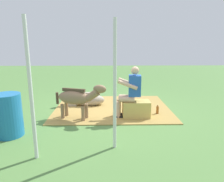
{
  "coord_description": "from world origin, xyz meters",
  "views": [
    {
      "loc": [
        -0.01,
        5.53,
        1.87
      ],
      "look_at": [
        -0.14,
        -0.14,
        0.55
      ],
      "focal_mm": 33.11,
      "sensor_mm": 36.0,
      "label": 1
    }
  ],
  "objects_px": {
    "person_seated": "(130,90)",
    "water_barrel": "(8,115)",
    "tent_pole_right": "(31,92)",
    "hay_bale": "(136,109)",
    "pony_standing": "(77,98)",
    "soda_bottle": "(157,110)",
    "tent_pole_left": "(115,87)",
    "pony_lying": "(87,100)"
  },
  "relations": [
    {
      "from": "person_seated",
      "to": "water_barrel",
      "type": "height_order",
      "value": "person_seated"
    },
    {
      "from": "person_seated",
      "to": "tent_pole_right",
      "type": "xyz_separation_m",
      "value": [
        1.76,
        1.9,
        0.42
      ]
    },
    {
      "from": "hay_bale",
      "to": "pony_standing",
      "type": "distance_m",
      "value": 1.52
    },
    {
      "from": "pony_standing",
      "to": "water_barrel",
      "type": "distance_m",
      "value": 1.57
    },
    {
      "from": "tent_pole_right",
      "to": "pony_standing",
      "type": "bearing_deg",
      "value": -103.9
    },
    {
      "from": "pony_standing",
      "to": "soda_bottle",
      "type": "height_order",
      "value": "pony_standing"
    },
    {
      "from": "hay_bale",
      "to": "tent_pole_right",
      "type": "xyz_separation_m",
      "value": [
        1.92,
        1.89,
        0.92
      ]
    },
    {
      "from": "hay_bale",
      "to": "pony_standing",
      "type": "bearing_deg",
      "value": 4.05
    },
    {
      "from": "water_barrel",
      "to": "tent_pole_right",
      "type": "height_order",
      "value": "tent_pole_right"
    },
    {
      "from": "soda_bottle",
      "to": "tent_pole_left",
      "type": "relative_size",
      "value": 0.12
    },
    {
      "from": "pony_lying",
      "to": "soda_bottle",
      "type": "distance_m",
      "value": 2.14
    },
    {
      "from": "pony_standing",
      "to": "person_seated",
      "type": "bearing_deg",
      "value": -175.01
    },
    {
      "from": "pony_standing",
      "to": "hay_bale",
      "type": "bearing_deg",
      "value": -175.95
    },
    {
      "from": "pony_standing",
      "to": "pony_lying",
      "type": "relative_size",
      "value": 0.97
    },
    {
      "from": "tent_pole_left",
      "to": "soda_bottle",
      "type": "bearing_deg",
      "value": -124.34
    },
    {
      "from": "hay_bale",
      "to": "pony_standing",
      "type": "height_order",
      "value": "pony_standing"
    },
    {
      "from": "pony_standing",
      "to": "soda_bottle",
      "type": "bearing_deg",
      "value": -171.43
    },
    {
      "from": "soda_bottle",
      "to": "tent_pole_right",
      "type": "distance_m",
      "value": 3.43
    },
    {
      "from": "pony_standing",
      "to": "tent_pole_right",
      "type": "bearing_deg",
      "value": 76.1
    },
    {
      "from": "soda_bottle",
      "to": "tent_pole_left",
      "type": "distance_m",
      "value": 2.37
    },
    {
      "from": "hay_bale",
      "to": "tent_pole_right",
      "type": "height_order",
      "value": "tent_pole_right"
    },
    {
      "from": "hay_bale",
      "to": "pony_standing",
      "type": "relative_size",
      "value": 0.53
    },
    {
      "from": "pony_standing",
      "to": "soda_bottle",
      "type": "xyz_separation_m",
      "value": [
        -2.08,
        -0.31,
        -0.42
      ]
    },
    {
      "from": "hay_bale",
      "to": "pony_lying",
      "type": "height_order",
      "value": "hay_bale"
    },
    {
      "from": "tent_pole_left",
      "to": "hay_bale",
      "type": "bearing_deg",
      "value": -111.14
    },
    {
      "from": "hay_bale",
      "to": "water_barrel",
      "type": "xyz_separation_m",
      "value": [
        2.75,
        1.02,
        0.23
      ]
    },
    {
      "from": "tent_pole_right",
      "to": "person_seated",
      "type": "bearing_deg",
      "value": -132.76
    },
    {
      "from": "soda_bottle",
      "to": "tent_pole_right",
      "type": "relative_size",
      "value": 0.12
    },
    {
      "from": "hay_bale",
      "to": "tent_pole_left",
      "type": "height_order",
      "value": "tent_pole_left"
    },
    {
      "from": "pony_lying",
      "to": "tent_pole_left",
      "type": "xyz_separation_m",
      "value": [
        -0.77,
        2.58,
        0.95
      ]
    },
    {
      "from": "pony_lying",
      "to": "tent_pole_left",
      "type": "bearing_deg",
      "value": 106.5
    },
    {
      "from": "pony_standing",
      "to": "tent_pole_left",
      "type": "distance_m",
      "value": 1.8
    },
    {
      "from": "person_seated",
      "to": "tent_pole_right",
      "type": "relative_size",
      "value": 0.58
    },
    {
      "from": "pony_lying",
      "to": "soda_bottle",
      "type": "height_order",
      "value": "pony_lying"
    },
    {
      "from": "hay_bale",
      "to": "soda_bottle",
      "type": "bearing_deg",
      "value": -160.93
    },
    {
      "from": "pony_lying",
      "to": "soda_bottle",
      "type": "xyz_separation_m",
      "value": [
        -1.97,
        0.81,
        -0.06
      ]
    },
    {
      "from": "person_seated",
      "to": "soda_bottle",
      "type": "height_order",
      "value": "person_seated"
    },
    {
      "from": "pony_standing",
      "to": "pony_lying",
      "type": "bearing_deg",
      "value": -95.49
    },
    {
      "from": "soda_bottle",
      "to": "water_barrel",
      "type": "xyz_separation_m",
      "value": [
        3.36,
        1.23,
        0.31
      ]
    },
    {
      "from": "tent_pole_left",
      "to": "tent_pole_right",
      "type": "distance_m",
      "value": 1.36
    },
    {
      "from": "water_barrel",
      "to": "soda_bottle",
      "type": "bearing_deg",
      "value": -159.92
    },
    {
      "from": "pony_lying",
      "to": "water_barrel",
      "type": "height_order",
      "value": "water_barrel"
    }
  ]
}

